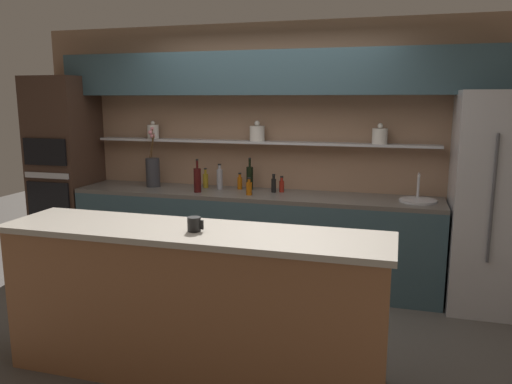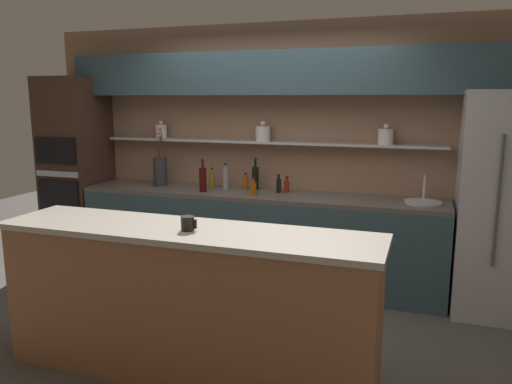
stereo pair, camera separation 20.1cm
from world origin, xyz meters
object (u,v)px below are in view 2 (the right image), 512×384
(sink_fixture, at_px, (423,201))
(bottle_wine_3, at_px, (203,179))
(bottle_wine_1, at_px, (255,177))
(bottle_sauce_6, at_px, (246,182))
(bottle_sauce_5, at_px, (287,186))
(coffee_mug, at_px, (188,223))
(bottle_sauce_0, at_px, (279,185))
(bottle_sauce_4, at_px, (253,188))
(bottle_spirit_2, at_px, (226,178))
(refrigerator, at_px, (512,206))
(oven_tower, at_px, (77,171))
(flower_vase, at_px, (160,170))
(bottle_oil_7, at_px, (212,180))

(sink_fixture, xyz_separation_m, bottle_wine_3, (-2.12, -0.13, 0.11))
(bottle_wine_1, distance_m, bottle_sauce_6, 0.12)
(bottle_sauce_5, height_order, bottle_sauce_6, bottle_sauce_6)
(bottle_sauce_6, bearing_deg, coffee_mug, -80.12)
(sink_fixture, xyz_separation_m, bottle_sauce_6, (-1.76, 0.14, 0.05))
(bottle_sauce_0, xyz_separation_m, bottle_wine_3, (-0.74, -0.20, 0.05))
(sink_fixture, bearing_deg, bottle_sauce_0, 176.97)
(bottle_sauce_4, relative_size, bottle_sauce_5, 1.07)
(bottle_spirit_2, bearing_deg, coffee_mug, -74.24)
(refrigerator, height_order, oven_tower, oven_tower)
(oven_tower, height_order, bottle_wine_1, oven_tower)
(refrigerator, height_order, sink_fixture, refrigerator)
(bottle_sauce_5, bearing_deg, oven_tower, -177.07)
(sink_fixture, relative_size, coffee_mug, 3.16)
(flower_vase, relative_size, bottle_sauce_0, 3.39)
(bottle_sauce_5, bearing_deg, bottle_spirit_2, -178.63)
(sink_fixture, distance_m, bottle_spirit_2, 1.97)
(bottle_sauce_5, bearing_deg, flower_vase, -177.45)
(flower_vase, distance_m, bottle_sauce_5, 1.40)
(flower_vase, relative_size, bottle_wine_1, 1.91)
(flower_vase, bearing_deg, bottle_sauce_0, 0.96)
(sink_fixture, distance_m, coffee_mug, 2.34)
(bottle_wine_3, bearing_deg, bottle_wine_1, 31.87)
(bottle_sauce_6, relative_size, bottle_oil_7, 0.83)
(bottle_wine_3, height_order, coffee_mug, bottle_wine_3)
(bottle_spirit_2, xyz_separation_m, coffee_mug, (0.56, -1.97, 0.03))
(bottle_sauce_5, bearing_deg, sink_fixture, -4.96)
(bottle_sauce_0, distance_m, bottle_wine_1, 0.29)
(coffee_mug, bearing_deg, bottle_oil_7, 109.94)
(bottle_sauce_0, xyz_separation_m, bottle_spirit_2, (-0.58, 0.02, 0.03))
(bottle_oil_7, bearing_deg, sink_fixture, -3.63)
(bottle_sauce_0, relative_size, bottle_spirit_2, 0.70)
(bottle_wine_1, xyz_separation_m, bottle_spirit_2, (-0.31, -0.06, -0.01))
(bottle_sauce_0, relative_size, bottle_wine_1, 0.56)
(bottle_sauce_6, bearing_deg, bottle_wine_3, -142.51)
(oven_tower, relative_size, coffee_mug, 19.62)
(refrigerator, relative_size, bottle_wine_1, 5.80)
(oven_tower, relative_size, bottle_sauce_0, 11.19)
(oven_tower, relative_size, bottle_spirit_2, 7.86)
(refrigerator, distance_m, flower_vase, 3.42)
(refrigerator, bearing_deg, coffee_mug, -139.35)
(oven_tower, height_order, bottle_sauce_4, oven_tower)
(refrigerator, distance_m, bottle_wine_1, 2.38)
(bottle_wine_3, height_order, bottle_sauce_4, bottle_wine_3)
(bottle_sauce_0, bearing_deg, sink_fixture, -3.03)
(refrigerator, xyz_separation_m, bottle_sauce_0, (-2.09, 0.12, 0.04))
(sink_fixture, distance_m, bottle_oil_7, 2.14)
(oven_tower, relative_size, flower_vase, 3.30)
(oven_tower, xyz_separation_m, sink_fixture, (3.75, 0.01, -0.10))
(oven_tower, bearing_deg, flower_vase, 3.44)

